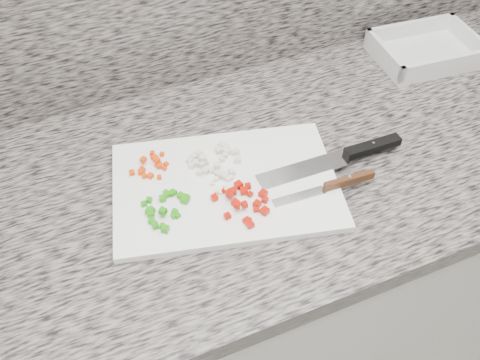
# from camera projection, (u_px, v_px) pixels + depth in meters

# --- Properties ---
(cabinet) EXTENTS (3.92, 0.62, 0.86)m
(cabinet) POSITION_uv_depth(u_px,v_px,m) (258.00, 290.00, 1.38)
(cabinet) COLOR white
(cabinet) RESTS_ON ground
(countertop) EXTENTS (3.96, 0.64, 0.04)m
(countertop) POSITION_uv_depth(u_px,v_px,m) (263.00, 168.00, 1.05)
(countertop) COLOR slate
(countertop) RESTS_ON cabinet
(cutting_board) EXTENTS (0.46, 0.36, 0.01)m
(cutting_board) POSITION_uv_depth(u_px,v_px,m) (226.00, 186.00, 0.98)
(cutting_board) COLOR white
(cutting_board) RESTS_ON countertop
(carrot_pile) EXTENTS (0.08, 0.08, 0.02)m
(carrot_pile) POSITION_uv_depth(u_px,v_px,m) (151.00, 165.00, 1.00)
(carrot_pile) COLOR #E63D05
(carrot_pile) RESTS_ON cutting_board
(onion_pile) EXTENTS (0.11, 0.10, 0.02)m
(onion_pile) POSITION_uv_depth(u_px,v_px,m) (214.00, 161.00, 1.00)
(onion_pile) COLOR silver
(onion_pile) RESTS_ON cutting_board
(green_pepper_pile) EXTENTS (0.09, 0.09, 0.02)m
(green_pepper_pile) POSITION_uv_depth(u_px,v_px,m) (166.00, 208.00, 0.93)
(green_pepper_pile) COLOR #26900D
(green_pepper_pile) RESTS_ON cutting_board
(red_pepper_pile) EXTENTS (0.10, 0.10, 0.02)m
(red_pepper_pile) POSITION_uv_depth(u_px,v_px,m) (244.00, 200.00, 0.94)
(red_pepper_pile) COLOR #BA1102
(red_pepper_pile) RESTS_ON cutting_board
(garlic_pile) EXTENTS (0.05, 0.06, 0.01)m
(garlic_pile) POSITION_uv_depth(u_px,v_px,m) (222.00, 182.00, 0.97)
(garlic_pile) COLOR #FAEAC1
(garlic_pile) RESTS_ON cutting_board
(chef_knife) EXTENTS (0.30, 0.04, 0.02)m
(chef_knife) POSITION_uv_depth(u_px,v_px,m) (349.00, 154.00, 1.02)
(chef_knife) COLOR white
(chef_knife) RESTS_ON cutting_board
(paring_knife) EXTENTS (0.20, 0.03, 0.02)m
(paring_knife) POSITION_uv_depth(u_px,v_px,m) (337.00, 184.00, 0.96)
(paring_knife) COLOR white
(paring_knife) RESTS_ON cutting_board
(tray) EXTENTS (0.25, 0.19, 0.05)m
(tray) POSITION_uv_depth(u_px,v_px,m) (426.00, 51.00, 1.26)
(tray) COLOR silver
(tray) RESTS_ON countertop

